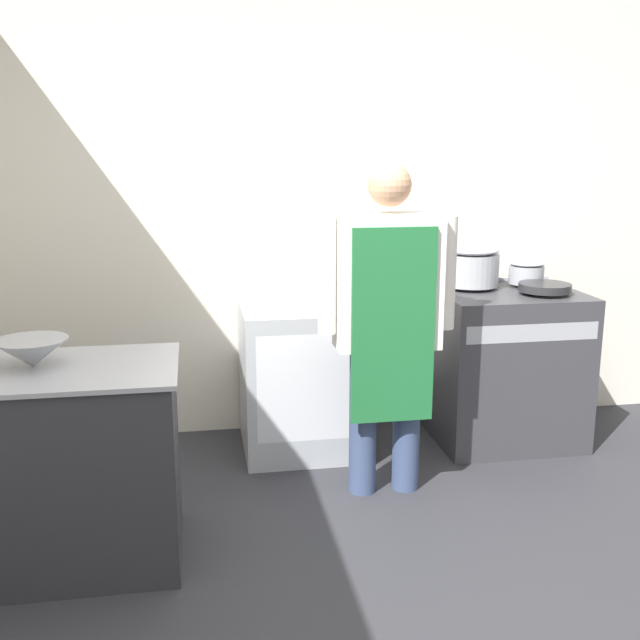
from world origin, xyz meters
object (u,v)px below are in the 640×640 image
(stove, at_px, (504,365))
(saute_pan, at_px, (545,287))
(stock_pot, at_px, (471,265))
(fridge_unit, at_px, (304,378))
(person_cook, at_px, (388,310))
(mixing_bowl, at_px, (32,353))
(sauce_pot, at_px, (526,272))

(stove, height_order, saute_pan, saute_pan)
(stock_pot, bearing_deg, stove, -34.01)
(fridge_unit, relative_size, saute_pan, 2.88)
(person_cook, height_order, mixing_bowl, person_cook)
(fridge_unit, relative_size, sauce_pot, 4.08)
(saute_pan, height_order, sauce_pot, sauce_pot)
(stove, xyz_separation_m, fridge_unit, (-1.21, 0.05, -0.03))
(fridge_unit, bearing_deg, sauce_pot, 3.09)
(stock_pot, bearing_deg, mixing_bowl, -154.41)
(stove, xyz_separation_m, stock_pot, (-0.19, 0.13, 0.60))
(sauce_pot, bearing_deg, mixing_bowl, -157.47)
(mixing_bowl, distance_m, saute_pan, 2.79)
(stove, xyz_separation_m, saute_pan, (0.17, -0.12, 0.50))
(sauce_pot, bearing_deg, stove, -142.80)
(stove, distance_m, mixing_bowl, 2.71)
(mixing_bowl, xyz_separation_m, sauce_pot, (2.65, 1.10, 0.08))
(saute_pan, bearing_deg, stove, 143.29)
(person_cook, height_order, stock_pot, person_cook)
(stove, xyz_separation_m, person_cook, (-0.89, -0.59, 0.50))
(sauce_pot, bearing_deg, person_cook, -145.98)
(saute_pan, bearing_deg, mixing_bowl, -162.24)
(fridge_unit, bearing_deg, mixing_bowl, -141.16)
(person_cook, xyz_separation_m, sauce_pot, (1.05, 0.71, 0.04))
(person_cook, relative_size, saute_pan, 5.60)
(stock_pot, distance_m, sauce_pot, 0.36)
(sauce_pot, bearing_deg, stock_pot, 180.00)
(stock_pot, bearing_deg, sauce_pot, 0.00)
(stock_pot, bearing_deg, fridge_unit, -175.85)
(stove, relative_size, fridge_unit, 1.09)
(stock_pot, xyz_separation_m, saute_pan, (0.35, -0.25, -0.10))
(stock_pot, bearing_deg, person_cook, -134.52)
(fridge_unit, xyz_separation_m, sauce_pot, (1.38, 0.07, 0.57))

